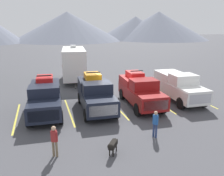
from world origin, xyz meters
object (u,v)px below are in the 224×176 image
Objects in this scene: pickup_truck_a at (45,97)px; pickup_truck_d at (178,86)px; pickup_truck_b at (95,94)px; person_a at (155,122)px; person_b at (54,139)px; pickup_truck_c at (140,90)px; camper_trailer_a at (74,63)px; dog at (112,145)px.

pickup_truck_d is (10.49, -0.09, 0.01)m from pickup_truck_a.
person_a is at bearing -68.51° from pickup_truck_b.
person_b is at bearing -176.44° from person_a.
pickup_truck_c is 0.75× the size of camper_trailer_a.
pickup_truck_d is at bearing 39.97° from dog.
pickup_truck_a is at bearing -110.37° from camper_trailer_a.
person_b is (-5.33, -0.33, 0.00)m from person_a.
pickup_truck_c is 6.49× the size of dog.
camper_trailer_a is (-0.16, 9.27, 0.83)m from pickup_truck_b.
pickup_truck_c is 3.65× the size of person_b.
person_a is (5.55, -5.55, -0.28)m from pickup_truck_a.
pickup_truck_c is 5.36m from person_a.
pickup_truck_d reaches higher than person_a.
pickup_truck_a is 6.96m from pickup_truck_c.
camper_trailer_a is 4.92× the size of person_a.
pickup_truck_a is 7.85m from person_a.
person_b is at bearing -150.59° from pickup_truck_d.
camper_trailer_a is at bearing 98.72° from person_a.
person_b is (-10.27, -5.79, -0.29)m from pickup_truck_d.
pickup_truck_b is at bearing 59.59° from person_b.
pickup_truck_d is (3.54, 0.29, -0.00)m from pickup_truck_c.
camper_trailer_a is 14.72m from person_a.
dog is (-2.74, -0.98, -0.39)m from person_a.
person_a is at bearing 3.56° from person_b.
camper_trailer_a is at bearing 88.08° from dog.
person_a is at bearing -45.00° from pickup_truck_a.
pickup_truck_b is 6.46m from person_b.
person_b is (-3.11, -14.83, -1.14)m from camper_trailer_a.
pickup_truck_c is 0.95× the size of pickup_truck_d.
pickup_truck_a is at bearing 92.14° from person_b.
camper_trailer_a is (3.32, 8.95, 0.86)m from pickup_truck_a.
pickup_truck_b reaches higher than person_a.
camper_trailer_a is (-7.17, 9.05, 0.85)m from pickup_truck_d.
pickup_truck_d is 11.57m from camper_trailer_a.
pickup_truck_a is at bearing 176.88° from pickup_truck_c.
person_a is at bearing 19.73° from dog.
pickup_truck_c is (3.46, -0.07, -0.01)m from pickup_truck_b.
pickup_truck_b is at bearing 178.91° from pickup_truck_c.
person_a is 0.99× the size of person_b.
dog is at bearing -14.15° from person_b.
pickup_truck_c is at bearing 39.26° from person_b.
pickup_truck_c is at bearing 74.84° from person_a.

